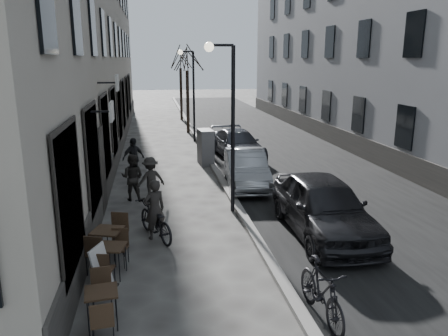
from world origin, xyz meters
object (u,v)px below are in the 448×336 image
object	(u,v)px
bistro_set_b	(111,258)
pedestrian_far	(133,158)
streetlamp_far	(191,85)
car_far	(238,144)
car_near	(324,206)
moped	(322,292)
tree_far	(180,58)
bistro_set_c	(108,242)
tree_near	(187,58)
bicycle	(155,221)
pedestrian_near	(132,177)
bistro_set_a	(102,305)
utility_cabinet	(206,147)
pedestrian_mid	(151,179)
car_mid	(246,168)
sign_board	(103,273)
streetlamp_near	(227,110)

from	to	relation	value
bistro_set_b	pedestrian_far	bearing A→B (deg)	101.70
streetlamp_far	car_far	bearing A→B (deg)	-68.57
car_near	moped	xyz separation A→B (m)	(-1.54, -3.77, -0.25)
tree_far	pedestrian_far	distance (m)	17.27
bistro_set_c	tree_near	bearing A→B (deg)	97.26
bicycle	pedestrian_near	bearing A→B (deg)	-101.96
tree_near	pedestrian_far	distance (m)	11.65
bicycle	car_far	size ratio (longest dim) A/B	0.42
bistro_set_c	car_far	size ratio (longest dim) A/B	0.37
streetlamp_far	bistro_set_a	xyz separation A→B (m)	(-3.20, -17.55, -2.74)
utility_cabinet	moped	xyz separation A→B (m)	(0.58, -12.27, -0.23)
bicycle	pedestrian_mid	distance (m)	3.15
moped	pedestrian_far	bearing A→B (deg)	106.25
streetlamp_far	bicycle	xyz separation A→B (m)	(-2.23, -13.73, -2.67)
bicycle	bistro_set_a	bearing A→B (deg)	52.06
bistro_set_a	car_mid	distance (m)	9.31
sign_board	moped	size ratio (longest dim) A/B	0.53
tree_near	car_near	distance (m)	17.77
bistro_set_c	tree_far	bearing A→B (deg)	99.91
bistro_set_a	pedestrian_near	size ratio (longest dim) A/B	0.89
streetlamp_near	bistro_set_a	distance (m)	6.97
bicycle	pedestrian_far	size ratio (longest dim) A/B	1.15
streetlamp_near	streetlamp_far	distance (m)	12.00
sign_board	moped	distance (m)	4.35
bistro_set_b	pedestrian_near	size ratio (longest dim) A/B	0.93
bistro_set_b	pedestrian_mid	bearing A→B (deg)	93.46
streetlamp_far	bicycle	size ratio (longest dim) A/B	2.72
tree_far	pedestrian_near	distance (m)	19.98
streetlamp_near	utility_cabinet	distance (m)	6.73
bistro_set_c	pedestrian_mid	xyz separation A→B (m)	(1.00, 4.34, 0.27)
sign_board	bicycle	world-z (taller)	bicycle
tree_near	bistro_set_a	distance (m)	21.24
bistro_set_b	pedestrian_mid	distance (m)	5.18
tree_near	car_mid	world-z (taller)	tree_near
pedestrian_far	bistro_set_c	bearing A→B (deg)	-126.14
streetlamp_far	car_mid	bearing A→B (deg)	-82.84
sign_board	car_mid	world-z (taller)	car_mid
sign_board	car_far	size ratio (longest dim) A/B	0.22
car_mid	streetlamp_near	bearing A→B (deg)	-107.92
streetlamp_far	utility_cabinet	bearing A→B (deg)	-88.87
tree_far	car_near	size ratio (longest dim) A/B	1.21
sign_board	moped	bearing A→B (deg)	0.04
bistro_set_c	car_mid	xyz separation A→B (m)	(4.50, 5.60, 0.19)
streetlamp_near	streetlamp_far	world-z (taller)	same
streetlamp_near	tree_near	size ratio (longest dim) A/B	0.89
sign_board	streetlamp_near	bearing A→B (deg)	75.01
tree_far	utility_cabinet	bearing A→B (deg)	-89.84
tree_near	bistro_set_a	size ratio (longest dim) A/B	4.03
streetlamp_far	utility_cabinet	distance (m)	6.18
streetlamp_near	tree_far	xyz separation A→B (m)	(0.07, 21.00, 1.50)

